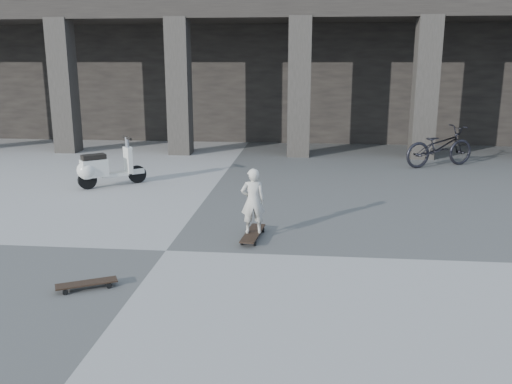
# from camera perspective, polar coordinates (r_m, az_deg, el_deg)

# --- Properties ---
(ground) EXTENTS (90.00, 90.00, 0.00)m
(ground) POSITION_cam_1_polar(r_m,az_deg,el_deg) (8.34, -9.46, -6.11)
(ground) COLOR #484745
(ground) RESTS_ON ground
(colonnade) EXTENTS (28.00, 8.82, 6.00)m
(colonnade) POSITION_cam_1_polar(r_m,az_deg,el_deg) (21.43, 0.04, 14.40)
(colonnade) COLOR black
(colonnade) RESTS_ON ground
(longboard) EXTENTS (0.33, 1.01, 0.10)m
(longboard) POSITION_cam_1_polar(r_m,az_deg,el_deg) (8.75, -0.33, -4.42)
(longboard) COLOR black
(longboard) RESTS_ON ground
(skateboard_spare) EXTENTS (0.75, 0.51, 0.09)m
(skateboard_spare) POSITION_cam_1_polar(r_m,az_deg,el_deg) (7.22, -17.40, -9.21)
(skateboard_spare) COLOR black
(skateboard_spare) RESTS_ON ground
(child) EXTENTS (0.43, 0.32, 1.05)m
(child) POSITION_cam_1_polar(r_m,az_deg,el_deg) (8.59, -0.33, -0.95)
(child) COLOR #B8B4A6
(child) RESTS_ON longboard
(scooter) EXTENTS (1.32, 1.10, 1.10)m
(scooter) POSITION_cam_1_polar(r_m,az_deg,el_deg) (12.62, -16.07, 2.40)
(scooter) COLOR black
(scooter) RESTS_ON ground
(bicycle) EXTENTS (2.18, 1.55, 1.09)m
(bicycle) POSITION_cam_1_polar(r_m,az_deg,el_deg) (15.33, 18.75, 4.57)
(bicycle) COLOR black
(bicycle) RESTS_ON ground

